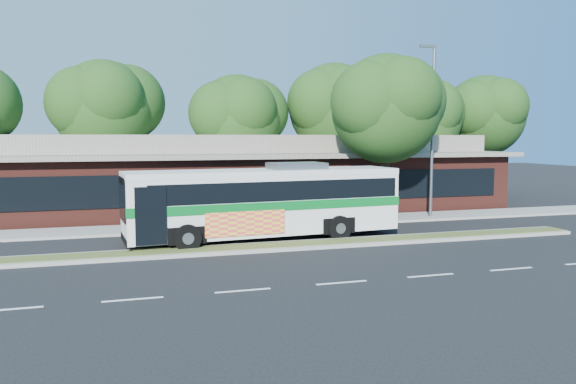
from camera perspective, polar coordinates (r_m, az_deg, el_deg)
name	(u,v)px	position (r m, az deg, el deg)	size (l,w,h in m)	color
ground	(292,250)	(21.57, 0.40, -5.96)	(120.00, 120.00, 0.00)	black
median_strip	(287,246)	(22.12, -0.06, -5.47)	(26.00, 1.10, 0.15)	#3B4C20
sidewalk	(253,224)	(27.64, -3.54, -3.29)	(44.00, 2.60, 0.12)	gray
plaza_building	(228,174)	(33.83, -6.13, 1.84)	(33.20, 11.20, 4.45)	#4F1F19
lamp_post	(432,126)	(30.60, 14.41, 6.50)	(0.93, 0.18, 9.07)	slate
tree_bg_b	(112,107)	(36.38, -17.47, 8.20)	(6.69, 6.00, 9.00)	black
tree_bg_c	(243,117)	(36.17, -4.62, 7.58)	(6.24, 5.60, 8.26)	black
tree_bg_d	(340,107)	(39.26, 5.27, 8.62)	(6.91, 6.20, 9.37)	black
tree_bg_e	(424,117)	(40.96, 13.63, 7.42)	(6.47, 5.80, 8.50)	black
tree_bg_f	(488,114)	(45.12, 19.64, 7.47)	(6.69, 6.00, 8.92)	black
transit_bus	(266,197)	(23.52, -2.23, -0.55)	(11.71, 3.48, 3.24)	silver
sidewalk_tree	(392,107)	(29.86, 10.48, 8.53)	(6.24, 5.60, 8.57)	black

